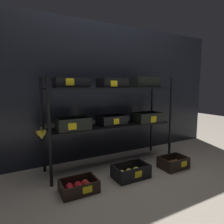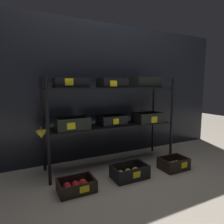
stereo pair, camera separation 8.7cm
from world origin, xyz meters
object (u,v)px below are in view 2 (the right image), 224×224
(crate_ground_apple_red, at_px, (76,186))
(crate_ground_apple_gold, at_px, (130,173))
(display_rack, at_px, (112,106))
(crate_ground_kiwi, at_px, (173,165))

(crate_ground_apple_red, distance_m, crate_ground_apple_gold, 0.57)
(display_rack, xyz_separation_m, crate_ground_apple_red, (-0.57, -0.41, -0.67))
(crate_ground_kiwi, bearing_deg, crate_ground_apple_red, 178.67)
(display_rack, xyz_separation_m, crate_ground_kiwi, (0.58, -0.44, -0.67))
(crate_ground_apple_red, bearing_deg, crate_ground_kiwi, -1.33)
(display_rack, height_order, crate_ground_kiwi, display_rack)
(display_rack, relative_size, crate_ground_apple_red, 4.95)
(display_rack, relative_size, crate_ground_kiwi, 5.24)
(crate_ground_apple_gold, distance_m, crate_ground_kiwi, 0.57)
(crate_ground_apple_red, relative_size, crate_ground_apple_gold, 0.90)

